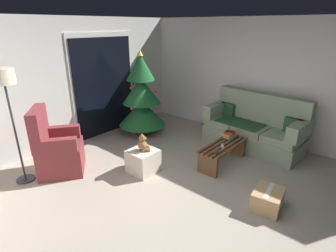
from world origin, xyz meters
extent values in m
plane|color=#9E9384|center=(0.00, 0.00, 0.00)|extent=(7.00, 7.00, 0.00)
cube|color=silver|center=(0.00, 3.06, 1.25)|extent=(5.72, 0.12, 2.50)
cube|color=silver|center=(2.86, 0.00, 1.25)|extent=(0.12, 6.00, 2.50)
cube|color=silver|center=(0.90, 2.99, 1.10)|extent=(1.60, 0.02, 2.20)
cube|color=black|center=(0.90, 2.97, 1.05)|extent=(1.50, 0.02, 2.10)
cube|color=gray|center=(2.25, 0.08, 0.17)|extent=(0.90, 1.95, 0.34)
cube|color=gray|center=(2.18, -0.54, 0.41)|extent=(0.72, 0.65, 0.14)
cube|color=gray|center=(2.23, 0.08, 0.41)|extent=(0.72, 0.65, 0.14)
cube|color=gray|center=(2.28, 0.70, 0.41)|extent=(0.72, 0.65, 0.14)
cube|color=gray|center=(2.55, 0.06, 0.78)|extent=(0.34, 1.91, 0.60)
cube|color=gray|center=(2.19, -0.79, 0.62)|extent=(0.77, 0.26, 0.28)
cube|color=gray|center=(2.31, 0.95, 0.62)|extent=(0.77, 0.26, 0.28)
cube|color=#234C2D|center=(2.23, 0.33, 0.49)|extent=(0.66, 0.94, 0.02)
cube|color=#234C2D|center=(2.36, -0.63, 0.62)|extent=(0.14, 0.33, 0.28)
cube|color=#234C2D|center=(2.46, 0.76, 0.62)|extent=(0.14, 0.33, 0.28)
cube|color=brown|center=(1.28, 0.00, 0.36)|extent=(1.10, 0.05, 0.04)
cube|color=brown|center=(1.28, 0.08, 0.36)|extent=(1.10, 0.05, 0.04)
cube|color=brown|center=(1.28, 0.17, 0.36)|extent=(1.10, 0.05, 0.04)
cube|color=brown|center=(1.28, 0.26, 0.36)|extent=(1.10, 0.05, 0.04)
cube|color=brown|center=(1.28, 0.35, 0.36)|extent=(1.10, 0.05, 0.04)
cube|color=brown|center=(0.79, 0.17, 0.17)|extent=(0.05, 0.36, 0.34)
cube|color=brown|center=(1.77, 0.17, 0.17)|extent=(0.05, 0.36, 0.34)
cube|color=#333338|center=(0.94, 0.10, 0.39)|extent=(0.16, 0.08, 0.02)
cube|color=#ADADB2|center=(1.19, 0.15, 0.39)|extent=(0.16, 0.12, 0.02)
cube|color=#285684|center=(1.61, 0.23, 0.39)|extent=(0.23, 0.20, 0.03)
cube|color=#B79333|center=(1.59, 0.23, 0.42)|extent=(0.22, 0.17, 0.04)
cube|color=#B79333|center=(1.60, 0.25, 0.46)|extent=(0.26, 0.23, 0.03)
cube|color=#A32D28|center=(1.59, 0.23, 0.49)|extent=(0.20, 0.18, 0.04)
cube|color=black|center=(1.59, 0.24, 0.52)|extent=(0.12, 0.16, 0.01)
cylinder|color=#4C1E19|center=(1.34, 2.28, 0.05)|extent=(0.36, 0.36, 0.10)
cylinder|color=brown|center=(1.34, 2.28, 0.16)|extent=(0.08, 0.08, 0.12)
cone|color=#195628|center=(1.34, 2.28, 0.50)|extent=(1.04, 1.04, 0.56)
cone|color=#195628|center=(1.34, 2.28, 1.01)|extent=(0.82, 0.82, 0.56)
cone|color=#195628|center=(1.34, 2.28, 1.51)|extent=(0.61, 0.61, 0.56)
sphere|color=red|center=(1.37, 2.56, 1.11)|extent=(0.06, 0.06, 0.06)
sphere|color=#1E8C33|center=(1.21, 2.47, 1.27)|extent=(0.06, 0.06, 0.06)
sphere|color=#B233A5|center=(1.69, 2.47, 0.71)|extent=(0.06, 0.06, 0.06)
sphere|color=red|center=(1.14, 2.38, 1.30)|extent=(0.06, 0.06, 0.06)
sphere|color=gold|center=(1.32, 2.59, 1.01)|extent=(0.06, 0.06, 0.06)
sphere|color=#B233A5|center=(1.58, 2.52, 0.92)|extent=(0.06, 0.06, 0.06)
sphere|color=red|center=(1.47, 2.00, 1.00)|extent=(0.06, 0.06, 0.06)
sphere|color=#B233A5|center=(1.37, 2.70, 0.62)|extent=(0.06, 0.06, 0.06)
sphere|color=#B233A5|center=(0.96, 2.18, 0.70)|extent=(0.06, 0.06, 0.06)
cone|color=#EAD14C|center=(1.34, 2.28, 1.80)|extent=(0.14, 0.14, 0.12)
cube|color=maroon|center=(-0.71, 2.10, 0.16)|extent=(0.95, 0.95, 0.31)
cube|color=maroon|center=(-0.71, 2.10, 0.40)|extent=(0.95, 0.95, 0.18)
cube|color=maroon|center=(-0.93, 2.26, 0.81)|extent=(0.53, 0.64, 0.64)
cube|color=maroon|center=(-0.53, 2.32, 0.60)|extent=(0.55, 0.46, 0.22)
cube|color=maroon|center=(-0.86, 1.87, 0.60)|extent=(0.55, 0.46, 0.22)
cylinder|color=#2D2D30|center=(-1.26, 2.30, 0.01)|extent=(0.28, 0.28, 0.02)
cylinder|color=#2D2D30|center=(-1.26, 2.30, 0.80)|extent=(0.03, 0.03, 1.55)
cylinder|color=beige|center=(-1.26, 2.30, 1.67)|extent=(0.32, 0.32, 0.22)
cube|color=beige|center=(0.17, 1.05, 0.20)|extent=(0.44, 0.44, 0.39)
cylinder|color=brown|center=(0.25, 1.06, 0.43)|extent=(0.13, 0.12, 0.06)
cylinder|color=brown|center=(0.18, 0.98, 0.43)|extent=(0.13, 0.12, 0.06)
sphere|color=brown|center=(0.17, 1.05, 0.49)|extent=(0.15, 0.15, 0.15)
sphere|color=brown|center=(0.17, 1.05, 0.61)|extent=(0.11, 0.11, 0.11)
sphere|color=#A37A51|center=(0.21, 1.02, 0.60)|extent=(0.04, 0.04, 0.04)
sphere|color=brown|center=(0.19, 1.08, 0.66)|extent=(0.04, 0.04, 0.04)
sphere|color=brown|center=(0.14, 1.03, 0.66)|extent=(0.04, 0.04, 0.04)
sphere|color=brown|center=(0.23, 1.10, 0.50)|extent=(0.06, 0.06, 0.06)
sphere|color=brown|center=(0.14, 0.99, 0.50)|extent=(0.06, 0.06, 0.06)
cube|color=tan|center=(0.61, -0.91, 0.13)|extent=(0.51, 0.42, 0.26)
cube|color=beige|center=(0.61, -0.91, 0.26)|extent=(0.43, 0.12, 0.00)
camera|label=1|loc=(-2.55, -1.84, 2.35)|focal=28.36mm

